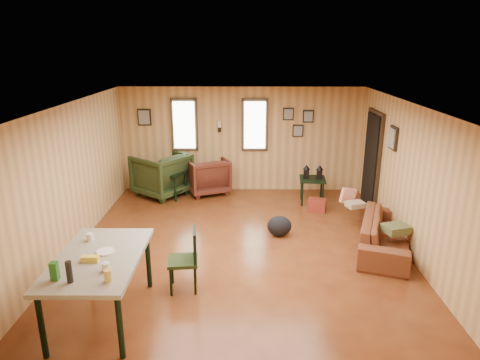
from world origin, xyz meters
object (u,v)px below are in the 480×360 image
object	(u,v)px
end_table	(171,180)
side_table	(313,177)
recliner_brown	(207,174)
sofa	(387,228)
recliner_green	(162,172)
dining_table	(98,263)

from	to	relation	value
end_table	side_table	distance (m)	3.11
recliner_brown	end_table	world-z (taller)	recliner_brown
sofa	side_table	size ratio (longest dim) A/B	2.26
sofa	recliner_green	size ratio (longest dim) A/B	1.81
recliner_green	dining_table	size ratio (longest dim) A/B	0.64
sofa	dining_table	distance (m)	4.57
side_table	dining_table	bearing A→B (deg)	-127.50
dining_table	recliner_brown	bearing A→B (deg)	79.06
recliner_brown	side_table	size ratio (longest dim) A/B	1.07
sofa	end_table	xyz separation A→B (m)	(-4.00, 2.52, 0.03)
sofa	recliner_green	bearing A→B (deg)	76.91
sofa	recliner_brown	bearing A→B (deg)	67.86
recliner_green	end_table	size ratio (longest dim) A/B	1.43
side_table	sofa	bearing A→B (deg)	-67.74
recliner_green	recliner_brown	bearing A→B (deg)	135.31
recliner_brown	recliner_green	size ratio (longest dim) A/B	0.86
sofa	side_table	bearing A→B (deg)	41.48
sofa	dining_table	size ratio (longest dim) A/B	1.15
side_table	dining_table	distance (m)	5.27
side_table	dining_table	xyz separation A→B (m)	(-3.21, -4.18, 0.19)
sofa	end_table	bearing A→B (deg)	77.01
recliner_brown	sofa	bearing A→B (deg)	116.20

